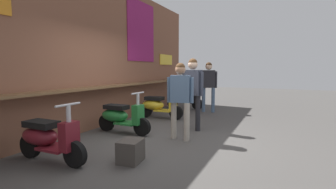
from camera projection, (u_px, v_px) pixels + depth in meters
ground_plane at (163, 138)px, 5.35m from camera, size 30.77×30.77×0.00m
market_stall_facade at (87, 52)px, 6.00m from camera, size 10.99×0.61×3.81m
scooter_maroon at (47, 138)px, 3.98m from camera, size 0.46×1.40×0.97m
scooter_green at (121, 116)px, 5.76m from camera, size 0.46×1.40×0.97m
scooter_yellow at (158, 105)px, 7.47m from camera, size 0.47×1.40×0.97m
scooter_black at (183, 98)px, 9.29m from camera, size 0.46×1.40×0.97m
shopper_with_handbag at (208, 82)px, 8.51m from camera, size 0.45×0.66×1.71m
shopper_browsing at (193, 86)px, 5.99m from camera, size 0.29×0.57×1.73m
shopper_passing at (180, 93)px, 5.15m from camera, size 0.29×0.54×1.61m
merchandise_crate at (131, 151)px, 3.97m from camera, size 0.46×0.39×0.36m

